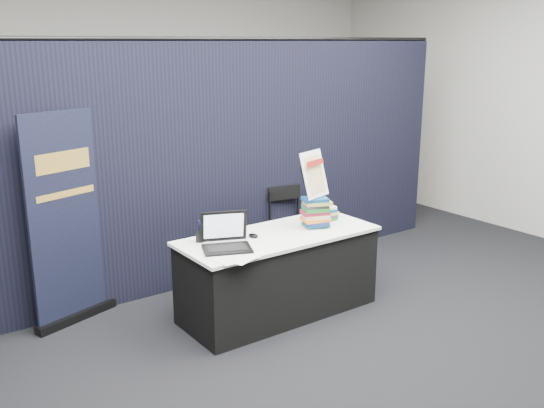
{
  "coord_description": "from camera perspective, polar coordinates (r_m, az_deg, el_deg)",
  "views": [
    {
      "loc": [
        -3.03,
        -3.55,
        2.4
      ],
      "look_at": [
        -0.07,
        0.55,
        1.04
      ],
      "focal_mm": 40.0,
      "sensor_mm": 36.0,
      "label": 1
    }
  ],
  "objects": [
    {
      "name": "pullup_banner",
      "position": [
        5.47,
        -18.57,
        -2.47
      ],
      "size": [
        0.78,
        0.33,
        1.85
      ],
      "rotation": [
        0.0,
        0.0,
        0.3
      ],
      "color": "black",
      "rests_on": "floor"
    },
    {
      "name": "floor",
      "position": [
        5.25,
        4.25,
        -12.17
      ],
      "size": [
        8.0,
        8.0,
        0.0
      ],
      "primitive_type": "plane",
      "color": "black",
      "rests_on": "ground"
    },
    {
      "name": "book_stack_tall",
      "position": [
        5.54,
        4.15,
        -0.77
      ],
      "size": [
        0.27,
        0.24,
        0.28
      ],
      "rotation": [
        0.0,
        0.0,
        -0.33
      ],
      "color": "#1D6C6E",
      "rests_on": "display_table"
    },
    {
      "name": "display_table",
      "position": [
        5.48,
        0.61,
        -6.56
      ],
      "size": [
        1.8,
        0.75,
        0.75
      ],
      "color": "black",
      "rests_on": "floor"
    },
    {
      "name": "brochure_mid",
      "position": [
        4.8,
        -3.43,
        -5.03
      ],
      "size": [
        0.34,
        0.25,
        0.0
      ],
      "primitive_type": "cube",
      "rotation": [
        0.0,
        0.0,
        0.01
      ],
      "color": "silver",
      "rests_on": "display_table"
    },
    {
      "name": "book_stack_short",
      "position": [
        5.77,
        5.07,
        -0.85
      ],
      "size": [
        0.21,
        0.17,
        0.14
      ],
      "rotation": [
        0.0,
        0.0,
        -0.11
      ],
      "color": "#1C6925",
      "rests_on": "display_table"
    },
    {
      "name": "stacking_chair",
      "position": [
        6.51,
        1.94,
        -1.92
      ],
      "size": [
        0.46,
        0.47,
        0.89
      ],
      "rotation": [
        0.0,
        0.0,
        -0.16
      ],
      "color": "black",
      "rests_on": "floor"
    },
    {
      "name": "drape_partition",
      "position": [
        6.09,
        -5.25,
        3.68
      ],
      "size": [
        6.0,
        0.08,
        2.4
      ],
      "primitive_type": "cube",
      "color": "black",
      "rests_on": "floor"
    },
    {
      "name": "info_sign",
      "position": [
        5.48,
        4.01,
        2.77
      ],
      "size": [
        0.34,
        0.21,
        0.43
      ],
      "rotation": [
        0.0,
        0.0,
        0.29
      ],
      "color": "black",
      "rests_on": "book_stack_tall"
    },
    {
      "name": "laptop",
      "position": [
        4.99,
        -4.58,
        -3.45
      ],
      "size": [
        0.47,
        0.45,
        0.29
      ],
      "rotation": [
        0.0,
        0.0,
        -0.39
      ],
      "color": "black",
      "rests_on": "display_table"
    },
    {
      "name": "brochure_right",
      "position": [
        4.82,
        -2.83,
        -4.93
      ],
      "size": [
        0.4,
        0.34,
        0.0
      ],
      "primitive_type": "cube",
      "rotation": [
        0.0,
        0.0,
        0.36
      ],
      "color": "white",
      "rests_on": "display_table"
    },
    {
      "name": "mouse",
      "position": [
        5.27,
        -1.77,
        -2.98
      ],
      "size": [
        0.08,
        0.11,
        0.03
      ],
      "primitive_type": "ellipsoid",
      "rotation": [
        0.0,
        0.0,
        0.2
      ],
      "color": "black",
      "rests_on": "display_table"
    },
    {
      "name": "brochure_left",
      "position": [
        4.83,
        -4.1,
        -4.9
      ],
      "size": [
        0.38,
        0.31,
        0.0
      ],
      "primitive_type": "cube",
      "rotation": [
        0.0,
        0.0,
        0.23
      ],
      "color": "silver",
      "rests_on": "display_table"
    },
    {
      "name": "pen_cup",
      "position": [
        5.18,
        -6.79,
        -3.03
      ],
      "size": [
        0.1,
        0.1,
        0.1
      ],
      "primitive_type": "cylinder",
      "rotation": [
        0.0,
        0.0,
        -0.33
      ],
      "color": "black",
      "rests_on": "display_table"
    },
    {
      "name": "wall_back",
      "position": [
        8.16,
        -14.13,
        10.09
      ],
      "size": [
        8.0,
        0.02,
        3.5
      ],
      "primitive_type": "cube",
      "color": "#A2A199",
      "rests_on": "floor"
    }
  ]
}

